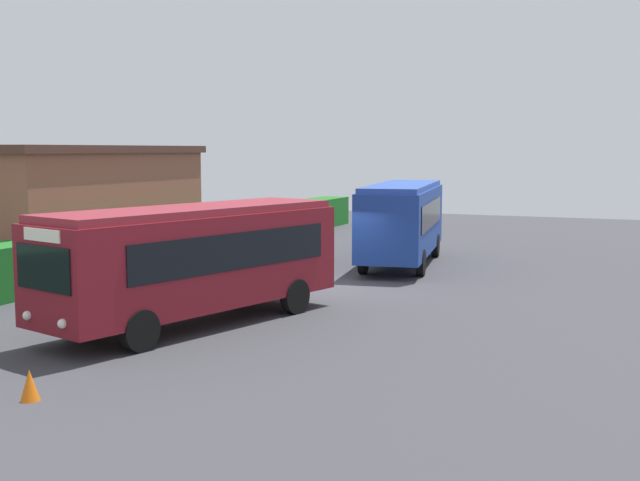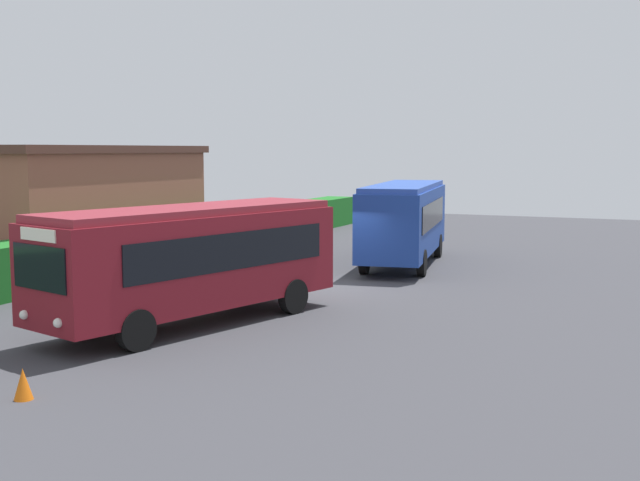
{
  "view_description": "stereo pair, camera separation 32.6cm",
  "coord_description": "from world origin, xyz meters",
  "px_view_note": "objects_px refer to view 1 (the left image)",
  "views": [
    {
      "loc": [
        -25.1,
        -10.05,
        4.67
      ],
      "look_at": [
        -0.6,
        0.39,
        1.63
      ],
      "focal_mm": 44.94,
      "sensor_mm": 36.0,
      "label": 1
    },
    {
      "loc": [
        -24.97,
        -10.35,
        4.67
      ],
      "look_at": [
        -0.6,
        0.39,
        1.63
      ],
      "focal_mm": 44.94,
      "sensor_mm": 36.0,
      "label": 2
    }
  ],
  "objects_px": {
    "person_left": "(68,294)",
    "person_right": "(312,239)",
    "traffic_cone": "(30,385)",
    "bus_blue": "(402,219)",
    "person_center": "(95,285)",
    "bus_maroon": "(194,257)"
  },
  "relations": [
    {
      "from": "person_left",
      "to": "person_right",
      "type": "distance_m",
      "value": 13.56
    },
    {
      "from": "person_right",
      "to": "traffic_cone",
      "type": "distance_m",
      "value": 18.92
    },
    {
      "from": "bus_blue",
      "to": "person_right",
      "type": "relative_size",
      "value": 4.96
    },
    {
      "from": "person_center",
      "to": "person_right",
      "type": "height_order",
      "value": "person_right"
    },
    {
      "from": "bus_blue",
      "to": "traffic_cone",
      "type": "bearing_deg",
      "value": 167.5
    },
    {
      "from": "person_left",
      "to": "traffic_cone",
      "type": "bearing_deg",
      "value": -107.62
    },
    {
      "from": "person_right",
      "to": "traffic_cone",
      "type": "height_order",
      "value": "person_right"
    },
    {
      "from": "bus_maroon",
      "to": "person_right",
      "type": "xyz_separation_m",
      "value": [
        11.94,
        1.82,
        -0.85
      ]
    },
    {
      "from": "bus_maroon",
      "to": "traffic_cone",
      "type": "xyz_separation_m",
      "value": [
        -6.81,
        -0.64,
        -1.53
      ]
    },
    {
      "from": "bus_blue",
      "to": "person_center",
      "type": "height_order",
      "value": "bus_blue"
    },
    {
      "from": "bus_blue",
      "to": "person_left",
      "type": "relative_size",
      "value": 5.31
    },
    {
      "from": "bus_blue",
      "to": "person_left",
      "type": "xyz_separation_m",
      "value": [
        -14.52,
        4.63,
        -0.98
      ]
    },
    {
      "from": "bus_blue",
      "to": "traffic_cone",
      "type": "distance_m",
      "value": 19.83
    },
    {
      "from": "person_right",
      "to": "person_center",
      "type": "bearing_deg",
      "value": -98.26
    },
    {
      "from": "person_left",
      "to": "traffic_cone",
      "type": "relative_size",
      "value": 2.88
    },
    {
      "from": "person_center",
      "to": "traffic_cone",
      "type": "height_order",
      "value": "person_center"
    },
    {
      "from": "bus_maroon",
      "to": "bus_blue",
      "type": "distance_m",
      "value": 13.05
    },
    {
      "from": "bus_blue",
      "to": "bus_maroon",
      "type": "bearing_deg",
      "value": 163.0
    },
    {
      "from": "person_right",
      "to": "bus_maroon",
      "type": "bearing_deg",
      "value": -84.4
    },
    {
      "from": "bus_maroon",
      "to": "person_center",
      "type": "height_order",
      "value": "bus_maroon"
    },
    {
      "from": "bus_maroon",
      "to": "person_right",
      "type": "bearing_deg",
      "value": -155.88
    },
    {
      "from": "bus_blue",
      "to": "person_left",
      "type": "height_order",
      "value": "bus_blue"
    }
  ]
}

